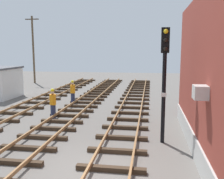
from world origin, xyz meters
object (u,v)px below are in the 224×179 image
utility_pole_far (33,49)px  track_worker_foreground (73,92)px  signal_mast (164,72)px  track_worker_distant (53,103)px

utility_pole_far → track_worker_foreground: 15.21m
signal_mast → track_worker_distant: 7.80m
track_worker_foreground → track_worker_distant: bearing=-88.8°
utility_pole_far → track_worker_foreground: (8.86, -11.85, -3.52)m
utility_pole_far → track_worker_distant: bearing=-61.2°
signal_mast → track_worker_distant: size_ratio=2.78×
utility_pole_far → track_worker_foreground: bearing=-53.2°
track_worker_foreground → signal_mast: bearing=-49.3°
track_worker_foreground → track_worker_distant: 4.44m
signal_mast → track_worker_foreground: size_ratio=2.78×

